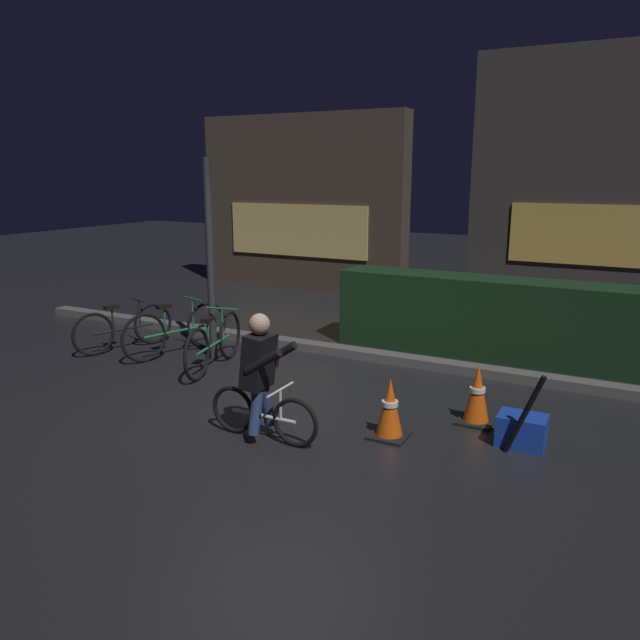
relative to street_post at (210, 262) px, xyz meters
name	(u,v)px	position (x,y,z in m)	size (l,w,h in m)	color
ground_plane	(278,410)	(1.77, -1.20, -1.35)	(40.00, 40.00, 0.00)	black
sidewalk_curb	(361,354)	(1.77, 1.00, -1.29)	(12.00, 0.24, 0.12)	#56544F
hedge_row	(509,320)	(3.57, 1.90, -0.80)	(4.80, 0.70, 1.11)	black
storefront_left	(303,204)	(-1.55, 5.30, 0.49)	(4.72, 0.54, 3.71)	#42382D
storefront_right	(628,182)	(4.71, 6.00, 0.99)	(5.50, 0.54, 4.72)	#383330
street_post	(210,262)	(0.00, 0.00, 0.00)	(0.10, 0.10, 2.70)	#2D2D33
parked_bike_leftmost	(124,328)	(-1.44, -0.21, -1.03)	(0.58, 1.47, 0.71)	black
parked_bike_left_mid	(176,330)	(-0.59, -0.06, -1.00)	(0.58, 1.63, 0.78)	black
parked_bike_center_left	(214,343)	(0.27, -0.34, -1.01)	(0.48, 1.63, 0.76)	black
traffic_cone_near	(390,409)	(3.10, -1.30, -1.06)	(0.36, 0.36, 0.61)	black
traffic_cone_far	(477,395)	(3.76, -0.55, -1.05)	(0.36, 0.36, 0.63)	black
blue_crate	(522,430)	(4.27, -0.90, -1.20)	(0.44, 0.32, 0.30)	#193DB7
cyclist	(262,376)	(2.02, -1.89, -0.72)	(1.19, 0.51, 1.25)	black
closed_umbrella	(524,415)	(4.32, -1.15, -0.95)	(0.05, 0.05, 0.85)	black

